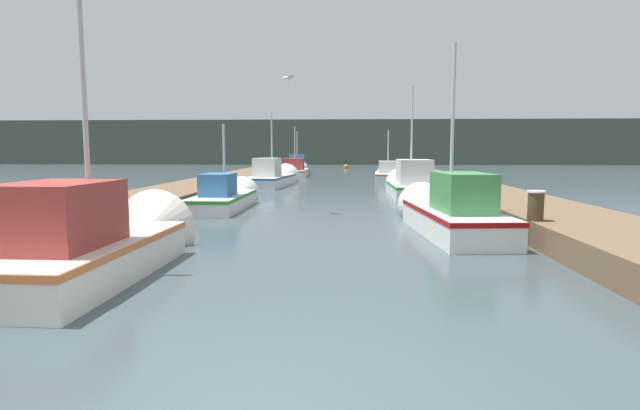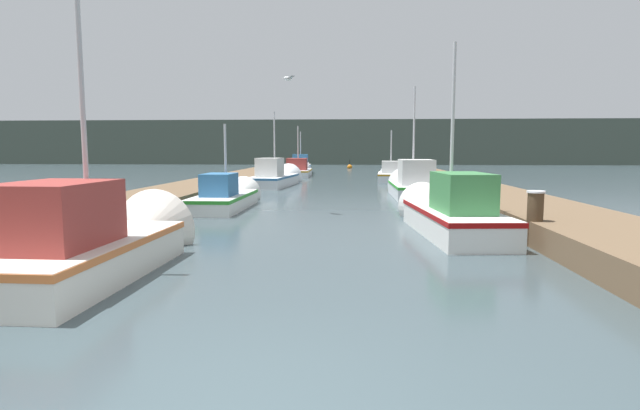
# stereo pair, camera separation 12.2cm
# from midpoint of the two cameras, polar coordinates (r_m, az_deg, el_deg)

# --- Properties ---
(dock_left) EXTENTS (2.66, 40.00, 0.52)m
(dock_left) POSITION_cam_midpoint_polar(r_m,az_deg,el_deg) (20.58, -15.22, 1.43)
(dock_left) COLOR brown
(dock_left) RESTS_ON ground_plane
(dock_right) EXTENTS (2.66, 40.00, 0.52)m
(dock_right) POSITION_cam_midpoint_polar(r_m,az_deg,el_deg) (20.15, 17.43, 1.26)
(dock_right) COLOR brown
(dock_right) RESTS_ON ground_plane
(distant_shore_ridge) EXTENTS (120.00, 16.00, 5.62)m
(distant_shore_ridge) POSITION_cam_midpoint_polar(r_m,az_deg,el_deg) (70.51, 2.59, 7.11)
(distant_shore_ridge) COLOR #424C42
(distant_shore_ridge) RESTS_ON ground_plane
(fishing_boat_0) EXTENTS (1.87, 4.90, 4.91)m
(fishing_boat_0) POSITION_cam_midpoint_polar(r_m,az_deg,el_deg) (8.81, -24.38, -3.90)
(fishing_boat_0) COLOR silver
(fishing_boat_0) RESTS_ON ground_plane
(fishing_boat_1) EXTENTS (1.93, 5.59, 4.79)m
(fishing_boat_1) POSITION_cam_midpoint_polar(r_m,az_deg,el_deg) (12.44, 14.00, -0.74)
(fishing_boat_1) COLOR silver
(fishing_boat_1) RESTS_ON ground_plane
(fishing_boat_2) EXTENTS (1.45, 5.22, 3.22)m
(fishing_boat_2) POSITION_cam_midpoint_polar(r_m,az_deg,el_deg) (17.28, -10.78, 0.95)
(fishing_boat_2) COLOR silver
(fishing_boat_2) RESTS_ON ground_plane
(fishing_boat_3) EXTENTS (1.79, 5.53, 5.07)m
(fishing_boat_3) POSITION_cam_midpoint_polar(r_m,az_deg,el_deg) (21.55, 10.06, 2.36)
(fishing_boat_3) COLOR silver
(fishing_boat_3) RESTS_ON ground_plane
(fishing_boat_4) EXTENTS (2.27, 6.56, 4.46)m
(fishing_boat_4) POSITION_cam_midpoint_polar(r_m,az_deg,el_deg) (27.35, -5.37, 3.16)
(fishing_boat_4) COLOR silver
(fishing_boat_4) RESTS_ON ground_plane
(fishing_boat_5) EXTENTS (1.85, 5.41, 3.58)m
(fishing_boat_5) POSITION_cam_midpoint_polar(r_m,az_deg,el_deg) (31.64, 7.63, 3.50)
(fishing_boat_5) COLOR silver
(fishing_boat_5) RESTS_ON ground_plane
(fishing_boat_6) EXTENTS (1.93, 5.44, 4.21)m
(fishing_boat_6) POSITION_cam_midpoint_polar(r_m,az_deg,el_deg) (36.65, -2.95, 3.97)
(fishing_boat_6) COLOR silver
(fishing_boat_6) RESTS_ON ground_plane
(fishing_boat_7) EXTENTS (1.94, 4.86, 3.81)m
(fishing_boat_7) POSITION_cam_midpoint_polar(r_m,az_deg,el_deg) (41.55, -2.70, 4.37)
(fishing_boat_7) COLOR silver
(fishing_boat_7) RESTS_ON ground_plane
(mooring_piling_0) EXTENTS (0.25, 0.25, 0.98)m
(mooring_piling_0) POSITION_cam_midpoint_polar(r_m,az_deg,el_deg) (42.07, 8.08, 4.35)
(mooring_piling_0) COLOR #473523
(mooring_piling_0) RESTS_ON ground_plane
(mooring_piling_1) EXTENTS (0.36, 0.36, 1.13)m
(mooring_piling_1) POSITION_cam_midpoint_polar(r_m,az_deg,el_deg) (11.04, 23.08, -1.38)
(mooring_piling_1) COLOR #473523
(mooring_piling_1) RESTS_ON ground_plane
(mooring_piling_3) EXTENTS (0.28, 0.28, 0.95)m
(mooring_piling_3) POSITION_cam_midpoint_polar(r_m,az_deg,el_deg) (24.56, 11.46, 2.82)
(mooring_piling_3) COLOR #473523
(mooring_piling_3) RESTS_ON ground_plane
(channel_buoy) EXTENTS (0.52, 0.52, 1.02)m
(channel_buoy) POSITION_cam_midpoint_polar(r_m,az_deg,el_deg) (50.82, 2.92, 4.37)
(channel_buoy) COLOR #BF6513
(channel_buoy) RESTS_ON ground_plane
(seagull_lead) EXTENTS (0.45, 0.49, 0.12)m
(seagull_lead) POSITION_cam_midpoint_polar(r_m,az_deg,el_deg) (15.28, -4.03, 14.24)
(seagull_lead) COLOR white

